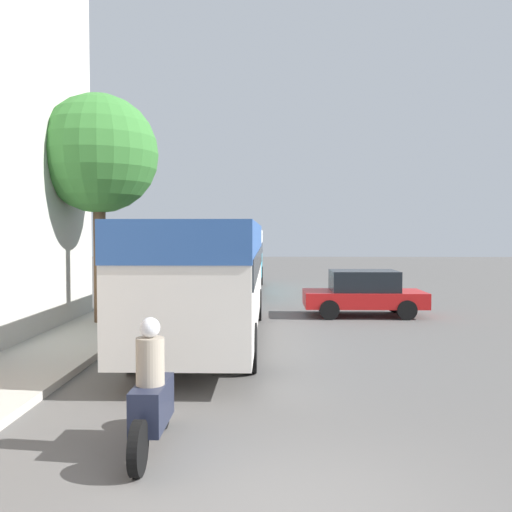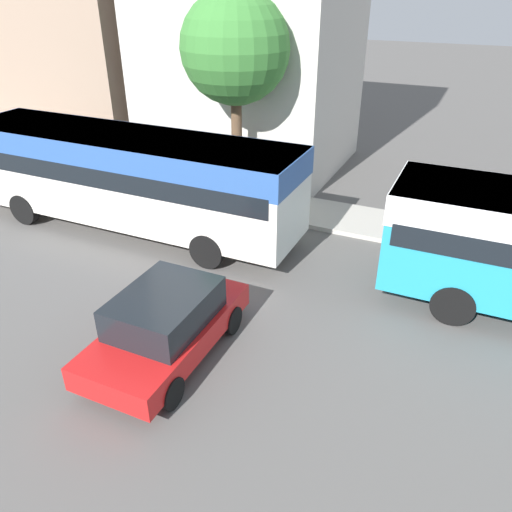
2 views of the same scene
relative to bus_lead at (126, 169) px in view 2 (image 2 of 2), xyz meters
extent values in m
cube|color=#B2ADA3|center=(-3.34, -9.06, -1.89)|extent=(2.20, 120.00, 0.15)
cube|color=gray|center=(-7.08, -8.28, 2.48)|extent=(5.29, 8.53, 8.90)
cube|color=silver|center=(0.00, 0.00, -0.21)|extent=(2.53, 10.89, 2.52)
cube|color=#2D569E|center=(0.00, 0.00, 0.68)|extent=(2.56, 10.95, 0.76)
cube|color=black|center=(0.00, 0.00, 0.11)|extent=(2.58, 10.46, 0.55)
cylinder|color=black|center=(-1.16, 3.38, -1.47)|extent=(0.28, 1.00, 1.00)
cylinder|color=black|center=(1.16, 3.38, -1.47)|extent=(0.28, 1.00, 1.00)
cylinder|color=black|center=(-1.16, -3.38, -1.47)|extent=(0.28, 1.00, 1.00)
cylinder|color=black|center=(1.16, -3.38, -1.47)|extent=(0.28, 1.00, 1.00)
cylinder|color=black|center=(-1.26, 9.74, -1.47)|extent=(0.28, 1.00, 1.00)
cylinder|color=black|center=(1.06, 9.74, -1.47)|extent=(0.28, 1.00, 1.00)
cube|color=red|center=(4.72, 4.44, -1.39)|extent=(3.99, 1.88, 0.52)
cube|color=black|center=(4.72, 4.44, -0.78)|extent=(2.19, 1.65, 0.69)
cylinder|color=black|center=(3.48, 3.58, -1.65)|extent=(0.64, 0.22, 0.64)
cylinder|color=black|center=(3.48, 5.30, -1.65)|extent=(0.64, 0.22, 0.64)
cylinder|color=black|center=(5.95, 3.58, -1.65)|extent=(0.64, 0.22, 0.64)
cylinder|color=black|center=(5.95, 5.30, -1.65)|extent=(0.64, 0.22, 0.64)
cylinder|color=#232838|center=(-3.62, -7.31, -1.41)|extent=(0.33, 0.33, 0.82)
cylinder|color=gray|center=(-3.62, -7.31, -0.66)|extent=(0.41, 0.41, 0.68)
sphere|color=tan|center=(-3.62, -7.31, -0.21)|extent=(0.22, 0.22, 0.22)
cylinder|color=brown|center=(-3.45, 2.01, 0.01)|extent=(0.36, 0.36, 3.65)
sphere|color=#387A33|center=(-3.45, 2.01, 3.14)|extent=(3.47, 3.47, 3.47)
camera|label=1|loc=(1.55, -14.65, 0.84)|focal=40.00mm
camera|label=2|loc=(11.48, 9.57, 5.05)|focal=35.00mm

